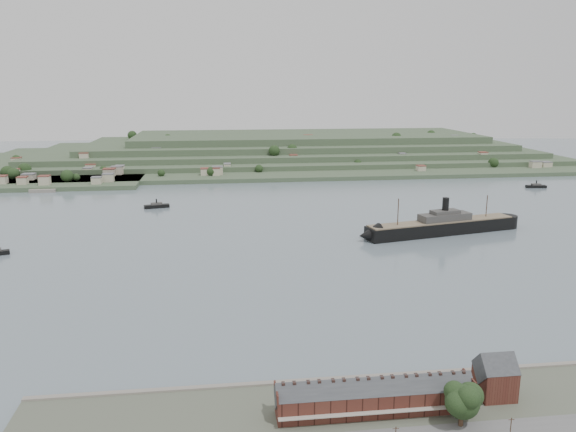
{
  "coord_description": "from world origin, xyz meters",
  "views": [
    {
      "loc": [
        -51.53,
        -304.6,
        91.27
      ],
      "look_at": [
        -9.24,
        30.0,
        12.93
      ],
      "focal_mm": 35.0,
      "sensor_mm": 36.0,
      "label": 1
    }
  ],
  "objects": [
    {
      "name": "ground",
      "position": [
        0.0,
        0.0,
        0.0
      ],
      "size": [
        1400.0,
        1400.0,
        0.0
      ],
      "primitive_type": "plane",
      "color": "slate",
      "rests_on": "ground"
    },
    {
      "name": "terrace_row",
      "position": [
        -10.0,
        -168.02,
        6.84
      ],
      "size": [
        55.6,
        9.8,
        11.07
      ],
      "color": "#4B221A",
      "rests_on": "ground"
    },
    {
      "name": "gabled_building",
      "position": [
        27.5,
        -164.0,
        8.19
      ],
      "size": [
        10.4,
        10.18,
        14.09
      ],
      "color": "#4B221A",
      "rests_on": "ground"
    },
    {
      "name": "far_peninsula",
      "position": [
        27.91,
        393.1,
        11.88
      ],
      "size": [
        760.0,
        309.0,
        30.0
      ],
      "color": "#354830",
      "rests_on": "ground"
    },
    {
      "name": "steamship",
      "position": [
        84.76,
        22.86,
        5.13
      ],
      "size": [
        114.35,
        37.62,
        27.76
      ],
      "color": "black",
      "rests_on": "ground"
    },
    {
      "name": "ferry_west",
      "position": [
        -98.8,
        125.27,
        1.7
      ],
      "size": [
        19.49,
        9.39,
        7.05
      ],
      "color": "black",
      "rests_on": "ground"
    },
    {
      "name": "ferry_east",
      "position": [
        238.39,
        170.49,
        1.63
      ],
      "size": [
        18.53,
        7.34,
        6.76
      ],
      "color": "black",
      "rests_on": "ground"
    },
    {
      "name": "fig_tree",
      "position": [
        11.77,
        -177.49,
        9.84
      ],
      "size": [
        11.51,
        9.97,
        12.85
      ],
      "color": "#402B1D",
      "rests_on": "ground"
    }
  ]
}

